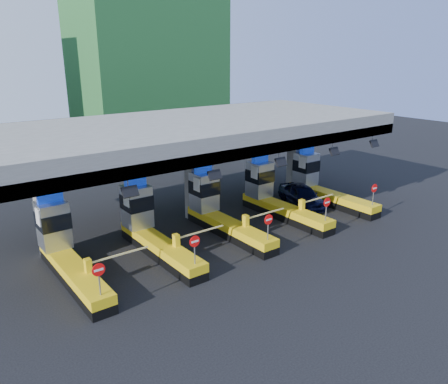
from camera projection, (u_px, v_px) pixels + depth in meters
ground at (220, 231)px, 28.87m from camera, size 120.00×120.00×0.00m
toll_canopy at (194, 133)px, 29.20m from camera, size 28.00×12.09×7.00m
toll_lane_far_left at (64, 249)px, 22.92m from camera, size 4.43×8.00×4.16m
toll_lane_left at (149, 227)px, 25.79m from camera, size 4.43×8.00×4.16m
toll_lane_center at (217, 210)px, 28.66m from camera, size 4.43×8.00×4.16m
toll_lane_right at (273, 196)px, 31.53m from camera, size 4.43×8.00×4.16m
toll_lane_far_right at (320, 184)px, 34.41m from camera, size 4.43×8.00×4.16m
bg_building_scaffold at (146, 31)px, 55.87m from camera, size 18.00×12.00×28.00m
van at (302, 195)px, 33.42m from camera, size 3.34×5.29×1.68m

